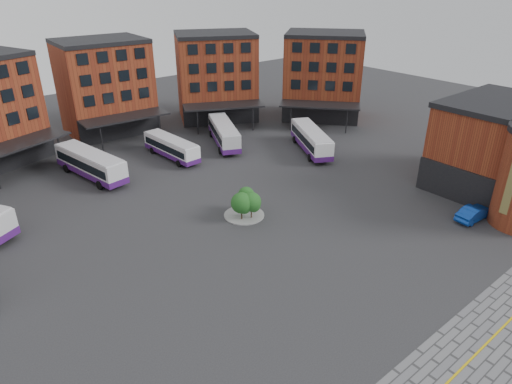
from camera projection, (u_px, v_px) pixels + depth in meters
ground at (311, 273)px, 40.35m from camera, size 160.00×160.00×0.00m
yellow_line at (476, 354)px, 31.87m from camera, size 26.00×0.15×0.02m
main_building at (81, 110)px, 60.70m from camera, size 94.14×42.48×14.60m
east_building at (506, 152)px, 52.45m from camera, size 17.40×15.40×10.60m
tree_island at (246, 203)px, 48.59m from camera, size 4.40×4.40×3.20m
bus_c at (91, 164)px, 58.05m from camera, size 4.78×12.64×3.48m
bus_d at (171, 147)px, 64.14m from camera, size 3.10×10.62×2.96m
bus_e at (224, 133)px, 69.00m from camera, size 7.55×11.97×3.36m
bus_f at (311, 139)px, 66.48m from camera, size 8.04×11.78×3.35m
blue_car at (474, 213)px, 48.64m from camera, size 4.85×1.95×1.57m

